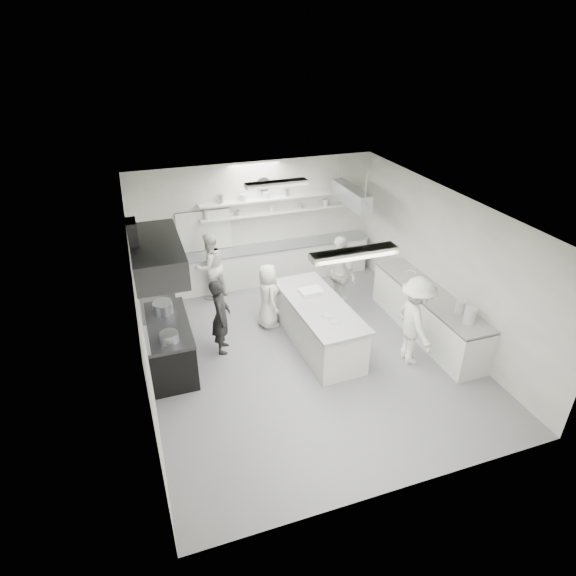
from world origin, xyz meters
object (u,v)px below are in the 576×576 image
object	(u,v)px
right_counter	(427,314)
cook_back	(210,266)
prep_island	(318,325)
stove	(169,346)
cook_stove	(221,316)
back_counter	(272,263)

from	to	relation	value
right_counter	cook_back	xyz separation A→B (m)	(-3.99, 3.01, 0.35)
prep_island	cook_back	xyz separation A→B (m)	(-1.66, 2.66, 0.36)
cook_back	stove	bearing A→B (deg)	39.40
right_counter	cook_back	bearing A→B (deg)	142.99
stove	right_counter	bearing A→B (deg)	-6.52
stove	right_counter	world-z (taller)	right_counter
prep_island	cook_stove	xyz separation A→B (m)	(-1.87, 0.45, 0.33)
stove	cook_stove	world-z (taller)	cook_stove
stove	cook_back	distance (m)	2.74
prep_island	stove	bearing A→B (deg)	172.27
prep_island	cook_back	size ratio (longest dim) A/B	1.53
right_counter	prep_island	world-z (taller)	right_counter
cook_stove	cook_back	world-z (taller)	cook_back
stove	right_counter	xyz separation A→B (m)	(5.25, -0.60, 0.02)
stove	prep_island	xyz separation A→B (m)	(2.92, -0.26, 0.01)
back_counter	prep_island	world-z (taller)	prep_island
prep_island	back_counter	bearing A→B (deg)	87.74
stove	cook_back	world-z (taller)	cook_back
right_counter	cook_stove	size ratio (longest dim) A/B	2.09
back_counter	cook_back	xyz separation A→B (m)	(-1.64, -0.39, 0.36)
prep_island	cook_back	world-z (taller)	cook_back
right_counter	cook_stove	world-z (taller)	cook_stove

